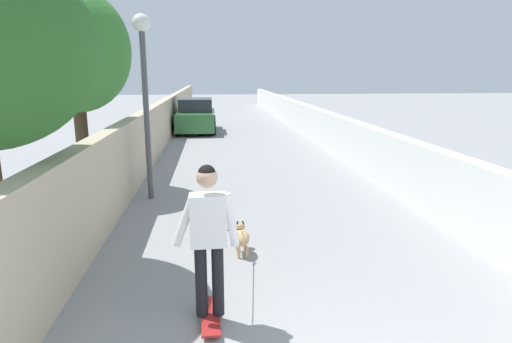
% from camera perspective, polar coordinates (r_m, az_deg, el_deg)
% --- Properties ---
extents(ground_plane, '(80.00, 80.00, 0.00)m').
position_cam_1_polar(ground_plane, '(16.79, -1.95, 3.71)').
color(ground_plane, gray).
extents(wall_left, '(48.00, 0.30, 1.64)m').
position_cam_1_polar(wall_left, '(14.79, -13.25, 5.34)').
color(wall_left, tan).
rests_on(wall_left, ground).
extents(fence_right, '(48.00, 0.30, 1.32)m').
position_cam_1_polar(fence_right, '(15.24, 9.97, 5.10)').
color(fence_right, white).
rests_on(fence_right, ground).
extents(tree_left_near, '(2.41, 2.41, 4.51)m').
position_cam_1_polar(tree_left_near, '(10.49, -22.93, 14.44)').
color(tree_left_near, '#473523').
rests_on(tree_left_near, ground).
extents(lamp_post, '(0.36, 0.36, 3.85)m').
position_cam_1_polar(lamp_post, '(9.37, -14.60, 12.47)').
color(lamp_post, '#4C4C51').
rests_on(lamp_post, ground).
extents(skateboard, '(0.80, 0.22, 0.08)m').
position_cam_1_polar(skateboard, '(5.03, -6.05, -18.46)').
color(skateboard, maroon).
rests_on(skateboard, ground).
extents(person_skateboarder, '(0.23, 0.71, 1.69)m').
position_cam_1_polar(person_skateboarder, '(4.59, -6.35, -7.67)').
color(person_skateboarder, black).
rests_on(person_skateboarder, skateboard).
extents(dog, '(2.12, 0.59, 1.06)m').
position_cam_1_polar(dog, '(6.56, -1.92, -8.62)').
color(dog, tan).
rests_on(dog, ground).
extents(car_near, '(4.01, 1.80, 1.54)m').
position_cam_1_polar(car_near, '(20.42, -7.94, 7.25)').
color(car_near, '#336B38').
rests_on(car_near, ground).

